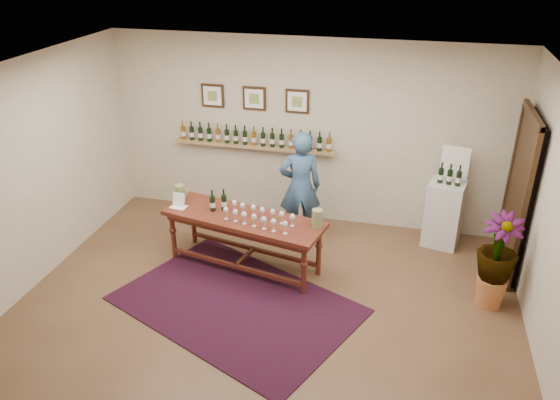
% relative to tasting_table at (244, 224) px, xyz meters
% --- Properties ---
extents(ground, '(6.00, 6.00, 0.00)m').
position_rel_tasting_table_xyz_m(ground, '(0.51, -0.88, -0.65)').
color(ground, brown).
rests_on(ground, ground).
extents(room_shell, '(6.00, 6.00, 6.00)m').
position_rel_tasting_table_xyz_m(room_shell, '(2.62, 0.97, 0.47)').
color(room_shell, beige).
rests_on(room_shell, ground).
extents(rug, '(3.30, 2.84, 0.01)m').
position_rel_tasting_table_xyz_m(rug, '(0.15, -0.85, -0.64)').
color(rug, '#400B11').
rests_on(rug, ground).
extents(tasting_table, '(2.24, 1.11, 0.76)m').
position_rel_tasting_table_xyz_m(tasting_table, '(0.00, 0.00, 0.00)').
color(tasting_table, '#451B11').
rests_on(tasting_table, ground).
extents(table_glasses, '(1.33, 0.58, 0.18)m').
position_rel_tasting_table_xyz_m(table_glasses, '(0.24, -0.11, 0.20)').
color(table_glasses, silver).
rests_on(table_glasses, tasting_table).
extents(table_bottles, '(0.32, 0.21, 0.32)m').
position_rel_tasting_table_xyz_m(table_bottles, '(-0.37, 0.10, 0.27)').
color(table_bottles, black).
rests_on(table_bottles, tasting_table).
extents(pitcher_left, '(0.18, 0.18, 0.24)m').
position_rel_tasting_table_xyz_m(pitcher_left, '(-0.97, 0.22, 0.23)').
color(pitcher_left, olive).
rests_on(pitcher_left, tasting_table).
extents(pitcher_right, '(0.20, 0.20, 0.24)m').
position_rel_tasting_table_xyz_m(pitcher_right, '(0.98, -0.05, 0.24)').
color(pitcher_right, olive).
rests_on(pitcher_right, tasting_table).
extents(menu_card, '(0.23, 0.18, 0.19)m').
position_rel_tasting_table_xyz_m(menu_card, '(-0.93, 0.07, 0.21)').
color(menu_card, white).
rests_on(menu_card, tasting_table).
extents(display_pedestal, '(0.57, 0.57, 0.96)m').
position_rel_tasting_table_xyz_m(display_pedestal, '(2.59, 1.28, -0.17)').
color(display_pedestal, silver).
rests_on(display_pedestal, ground).
extents(pedestal_bottles, '(0.28, 0.13, 0.27)m').
position_rel_tasting_table_xyz_m(pedestal_bottles, '(2.59, 1.23, 0.45)').
color(pedestal_bottles, black).
rests_on(pedestal_bottles, display_pedestal).
extents(info_sign, '(0.38, 0.10, 0.52)m').
position_rel_tasting_table_xyz_m(info_sign, '(2.65, 1.38, 0.58)').
color(info_sign, white).
rests_on(info_sign, display_pedestal).
extents(potted_plant, '(0.58, 0.58, 1.05)m').
position_rel_tasting_table_xyz_m(potted_plant, '(3.13, -0.11, -0.03)').
color(potted_plant, '#B56A3C').
rests_on(potted_plant, ground).
extents(person, '(0.70, 0.57, 1.66)m').
position_rel_tasting_table_xyz_m(person, '(0.56, 0.93, 0.18)').
color(person, '#35577E').
rests_on(person, ground).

